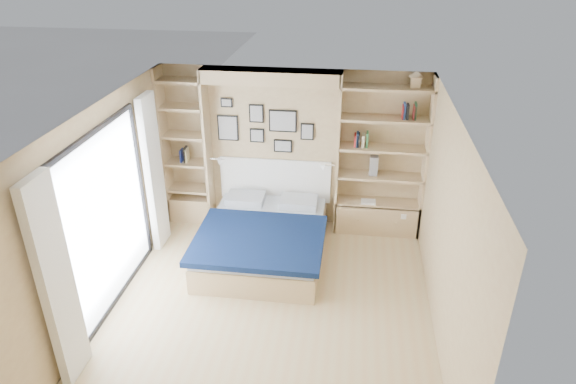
# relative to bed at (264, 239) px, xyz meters

# --- Properties ---
(ground) EXTENTS (4.50, 4.50, 0.00)m
(ground) POSITION_rel_bed_xyz_m (0.28, -1.16, -0.28)
(ground) COLOR tan
(ground) RESTS_ON ground
(room_shell) EXTENTS (4.50, 4.50, 4.50)m
(room_shell) POSITION_rel_bed_xyz_m (-0.11, 0.36, 0.80)
(room_shell) COLOR tan
(room_shell) RESTS_ON ground
(bed) EXTENTS (1.76, 2.17, 1.07)m
(bed) POSITION_rel_bed_xyz_m (0.00, 0.00, 0.00)
(bed) COLOR tan
(bed) RESTS_ON ground
(photo_gallery) EXTENTS (1.48, 0.02, 0.82)m
(photo_gallery) POSITION_rel_bed_xyz_m (-0.17, 1.06, 1.33)
(photo_gallery) COLOR black
(photo_gallery) RESTS_ON ground
(reading_lamps) EXTENTS (1.92, 0.12, 0.15)m
(reading_lamps) POSITION_rel_bed_xyz_m (-0.02, 0.84, 0.82)
(reading_lamps) COLOR silver
(reading_lamps) RESTS_ON ground
(shelf_decor) EXTENTS (3.54, 0.23, 2.03)m
(shelf_decor) POSITION_rel_bed_xyz_m (1.31, 0.91, 1.40)
(shelf_decor) COLOR #A51E1E
(shelf_decor) RESTS_ON ground
(deck) EXTENTS (3.20, 4.00, 0.05)m
(deck) POSITION_rel_bed_xyz_m (-3.32, -1.16, -0.28)
(deck) COLOR brown
(deck) RESTS_ON ground
(deck_chair) EXTENTS (0.71, 0.88, 0.77)m
(deck_chair) POSITION_rel_bed_xyz_m (-3.19, -1.23, 0.09)
(deck_chair) COLOR tan
(deck_chair) RESTS_ON ground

